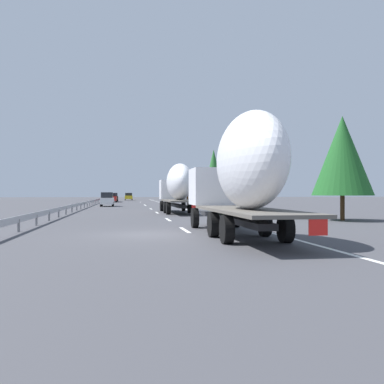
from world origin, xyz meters
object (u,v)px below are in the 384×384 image
truck_trailing (241,172)px  car_red_compact (112,198)px  car_white_van (107,199)px  road_sign (186,189)px  car_black_suv (113,197)px  car_yellow_coupe (129,197)px  truck_lead (178,186)px

truck_trailing → car_red_compact: size_ratio=3.28×
car_white_van → road_sign: (-3.68, -10.20, 1.34)m
car_black_suv → road_sign: bearing=-164.5°
car_yellow_coupe → car_white_van: size_ratio=0.99×
car_black_suv → truck_lead: bearing=-172.5°
car_yellow_coupe → truck_trailing: bearing=-177.5°
truck_lead → car_red_compact: bearing=9.0°
car_black_suv → car_red_compact: bearing=179.5°
car_white_van → road_sign: size_ratio=1.31×
truck_lead → truck_trailing: size_ratio=0.92×
car_yellow_coupe → car_red_compact: size_ratio=1.06×
car_red_compact → road_sign: (-28.71, -10.32, 1.39)m
truck_lead → car_black_suv: bearing=7.5°
car_red_compact → truck_trailing: bearing=-173.9°
truck_trailing → car_white_van: truck_trailing is taller
road_sign → car_white_van: bearing=70.2°
truck_trailing → car_white_van: bearing=9.5°
car_white_van → car_yellow_coupe: bearing=-3.8°
car_yellow_coupe → car_red_compact: bearing=171.8°
truck_trailing → road_sign: (38.57, -3.10, -0.40)m
car_yellow_coupe → road_sign: bearing=-172.3°
truck_lead → car_yellow_coupe: (68.91, 3.88, -1.54)m
car_red_compact → road_sign: size_ratio=1.23×
car_yellow_coupe → car_black_suv: size_ratio=0.94×
car_yellow_coupe → truck_lead: bearing=-176.8°
car_yellow_coupe → car_red_compact: 23.45m
car_white_van → road_sign: bearing=-109.8°
truck_trailing → car_black_suv: (75.47, 7.14, -1.76)m
car_white_van → car_black_suv: 33.22m
road_sign → car_black_suv: bearing=15.5°
car_black_suv → road_sign: size_ratio=1.38×
car_black_suv → car_yellow_coupe: bearing=-12.3°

